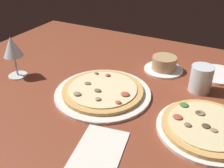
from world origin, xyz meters
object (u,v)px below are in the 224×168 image
Objects in this scene: pizza_side at (206,127)px; paper_menu at (98,152)px; water_glass at (201,80)px; wine_glass_far at (12,48)px; ramekin_on_saucer at (164,65)px; pizza_main at (103,92)px; side_plate at (218,74)px.

pizza_side is 1.46× the size of paper_menu.
wine_glass_far is at bearing -161.49° from water_glass.
water_glass is (65.77, 22.02, -7.51)cm from wine_glass_far.
ramekin_on_saucer reaches higher than paper_menu.
water_glass is 0.50× the size of paper_menu.
pizza_main is at bearing -115.93° from ramekin_on_saucer.
wine_glass_far is 80.21cm from side_plate.
side_plate is (33.86, 33.22, -0.71)cm from pizza_main.
pizza_side is 1.68× the size of side_plate.
wine_glass_far is (-71.86, -0.75, 10.40)cm from pizza_side.
ramekin_on_saucer is 1.65× the size of water_glass.
pizza_main is 3.51× the size of water_glass.
pizza_main is at bearing 106.53° from paper_menu.
side_plate is (-1.55, 36.20, -0.76)cm from pizza_side.
water_glass is 0.57× the size of side_plate.
pizza_side is 72.61cm from wine_glass_far.
side_plate is at bearing 16.08° from ramekin_on_saucer.
pizza_side is 2.94× the size of water_glass.
paper_menu is (-21.44, -57.85, -0.30)cm from side_plate.
pizza_side reaches higher than paper_menu.
paper_menu is at bearing -110.34° from side_plate.
pizza_side is at bearing -87.56° from side_plate.
paper_menu is (-0.85, -51.91, -2.42)cm from ramekin_on_saucer.
water_glass is (29.32, 18.29, 2.94)cm from pizza_main.
ramekin_on_saucer is at bearing 126.18° from pizza_side.
side_plate is 61.70cm from paper_menu.
pizza_main is 30.38cm from ramekin_on_saucer.
side_plate is (20.59, 5.93, -2.12)cm from ramekin_on_saucer.
ramekin_on_saucer reaches higher than pizza_side.
pizza_main is 2.13× the size of ramekin_on_saucer.
water_glass reaches higher than side_plate.
ramekin_on_saucer is 0.82× the size of paper_menu.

